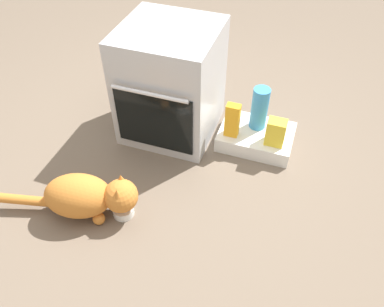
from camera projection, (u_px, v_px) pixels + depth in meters
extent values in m
plane|color=#6B5B4C|center=(159.00, 171.00, 2.49)|extent=(8.00, 8.00, 0.00)
cube|color=#B7BABF|center=(171.00, 83.00, 2.54)|extent=(0.60, 0.59, 0.75)
cube|color=black|center=(154.00, 121.00, 2.40)|extent=(0.51, 0.01, 0.41)
cylinder|color=silver|center=(149.00, 94.00, 2.22)|extent=(0.48, 0.02, 0.02)
cube|color=white|center=(256.00, 137.00, 2.64)|extent=(0.49, 0.35, 0.11)
cylinder|color=white|center=(123.00, 211.00, 2.23)|extent=(0.12, 0.12, 0.05)
sphere|color=brown|center=(123.00, 209.00, 2.22)|extent=(0.07, 0.07, 0.07)
ellipsoid|color=#C6752D|center=(78.00, 196.00, 2.16)|extent=(0.43, 0.35, 0.25)
sphere|color=#C6752D|center=(121.00, 196.00, 2.14)|extent=(0.19, 0.19, 0.19)
cone|color=#C6752D|center=(121.00, 180.00, 2.12)|extent=(0.07, 0.07, 0.09)
cone|color=#C6752D|center=(117.00, 195.00, 2.05)|extent=(0.07, 0.07, 0.09)
cylinder|color=#C6752D|center=(26.00, 200.00, 2.22)|extent=(0.33, 0.14, 0.08)
sphere|color=#C6752D|center=(104.00, 199.00, 2.28)|extent=(0.07, 0.07, 0.07)
sphere|color=#C6752D|center=(99.00, 219.00, 2.18)|extent=(0.07, 0.07, 0.07)
cube|color=orange|center=(232.00, 120.00, 2.50)|extent=(0.09, 0.06, 0.24)
cube|color=yellow|center=(276.00, 132.00, 2.46)|extent=(0.12, 0.09, 0.18)
cylinder|color=#388CD1|center=(260.00, 108.00, 2.54)|extent=(0.11, 0.11, 0.30)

